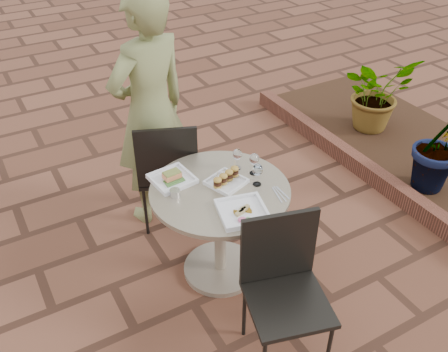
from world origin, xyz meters
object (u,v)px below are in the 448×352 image
chair_near (283,279)px  diner (150,112)px  plate_tuna (243,211)px  cafe_table (220,219)px  plate_salmon (172,178)px  plate_sliders (226,179)px  chair_far (167,167)px

chair_near → diner: size_ratio=0.51×
diner → plate_tuna: bearing=79.7°
cafe_table → plate_salmon: 0.42m
diner → plate_salmon: (-0.12, -0.62, -0.16)m
plate_salmon → plate_sliders: plate_sliders is taller
diner → plate_salmon: diner is taller
plate_sliders → plate_salmon: bearing=145.6°
diner → plate_tuna: (0.10, -1.13, -0.17)m
chair_near → diner: diner is taller
cafe_table → diner: 0.96m
cafe_table → chair_far: (-0.09, 0.64, 0.07)m
chair_far → plate_salmon: 0.48m
cafe_table → plate_sliders: plate_sliders is taller
chair_far → diner: (-0.02, 0.21, 0.36)m
cafe_table → plate_sliders: 0.29m
diner → plate_tuna: diner is taller
plate_sliders → cafe_table: bearing=-153.8°
chair_far → chair_near: bearing=116.1°
plate_sliders → plate_tuna: size_ratio=0.81×
plate_tuna → chair_far: bearing=95.4°
cafe_table → chair_near: chair_near is taller
chair_near → plate_tuna: 0.46m
chair_far → plate_tuna: bearing=116.9°
diner → plate_salmon: size_ratio=6.57×
chair_far → diner: bearing=-64.2°
plate_salmon → plate_tuna: plate_salmon is taller
cafe_table → chair_near: (0.02, -0.69, 0.07)m
cafe_table → diner: diner is taller
chair_near → diner: 1.59m
cafe_table → plate_salmon: size_ratio=3.24×
plate_sliders → chair_near: bearing=-93.7°
plate_salmon → plate_sliders: (0.29, -0.20, 0.01)m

